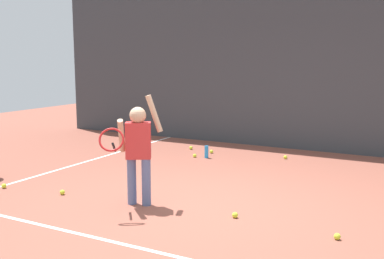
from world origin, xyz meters
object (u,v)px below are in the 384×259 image
Objects in this scene: tennis_player at (137,147)px; water_bottle at (206,152)px; tennis_ball_0 at (211,152)px; tennis_ball_4 at (4,186)px; tennis_ball_2 at (62,192)px; tennis_ball_8 at (285,157)px; tennis_ball_5 at (235,215)px; tennis_ball_1 at (337,236)px; tennis_ball_3 at (195,156)px; tennis_ball_7 at (191,148)px.

tennis_player is 2.89m from water_bottle.
tennis_ball_0 and tennis_ball_4 have the same top height.
tennis_player is 1.33m from tennis_ball_2.
tennis_ball_2 is 1.00× the size of tennis_ball_8.
tennis_player is 2.18m from tennis_ball_4.
tennis_ball_5 is (1.69, -2.65, -0.08)m from water_bottle.
water_bottle is at bearing 135.77° from tennis_ball_1.
water_bottle is at bearing 77.22° from tennis_ball_2.
tennis_ball_5 and tennis_ball_8 have the same top height.
tennis_ball_7 is (-0.41, 0.60, 0.00)m from tennis_ball_3.
tennis_ball_1 and tennis_ball_2 have the same top height.
tennis_ball_2 and tennis_ball_3 have the same top height.
tennis_ball_7 is 1.89m from tennis_ball_8.
tennis_ball_0 and tennis_ball_1 have the same top height.
tennis_ball_2 is (-0.57, -3.32, 0.00)m from tennis_ball_0.
tennis_ball_0 is 1.00× the size of tennis_ball_7.
tennis_ball_5 and tennis_ball_7 have the same top height.
tennis_ball_7 is at bearing 138.65° from water_bottle.
tennis_ball_8 is at bearing 1.49° from tennis_ball_7.
tennis_ball_2 is 0.94m from tennis_ball_4.
tennis_ball_1 is 4.76m from tennis_ball_7.
tennis_player is at bearing -179.16° from tennis_ball_1.
tennis_ball_8 is (1.28, 0.58, -0.08)m from water_bottle.
tennis_ball_0 and tennis_ball_5 have the same top height.
tennis_ball_3 is (0.46, 2.85, 0.00)m from tennis_ball_2.
tennis_ball_5 is (3.28, 0.42, 0.00)m from tennis_ball_4.
tennis_ball_4 is 3.30m from tennis_ball_5.
tennis_ball_2 and tennis_ball_4 have the same top height.
tennis_ball_4 is 1.00× the size of tennis_ball_7.
water_bottle is 3.15m from tennis_ball_5.
tennis_ball_0 is 1.00× the size of tennis_ball_4.
tennis_player is 20.46× the size of tennis_ball_0.
tennis_ball_0 is 1.00× the size of tennis_ball_3.
tennis_player is 20.46× the size of tennis_ball_1.
tennis_ball_0 is 3.36m from tennis_ball_2.
water_bottle is 3.33× the size of tennis_ball_4.
tennis_player is 3.31m from tennis_ball_0.
tennis_ball_3 is 1.00× the size of tennis_ball_8.
tennis_ball_5 is 1.00× the size of tennis_ball_8.
tennis_ball_2 is at bearing -177.36° from tennis_ball_1.
tennis_ball_5 is 3.93m from tennis_ball_7.
tennis_ball_7 is (-0.61, 0.54, -0.08)m from water_bottle.
water_bottle is at bearing 18.31° from tennis_ball_3.
tennis_ball_0 is 1.00× the size of tennis_ball_2.
tennis_player is at bearing -80.07° from tennis_ball_0.
tennis_player is 3.54m from tennis_ball_8.
tennis_ball_3 is 3.20m from tennis_ball_5.
tennis_ball_5 is (1.23, 0.13, -0.69)m from tennis_player.
tennis_player reaches higher than tennis_ball_3.
tennis_ball_4 is (-1.49, -3.47, 0.00)m from tennis_ball_0.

